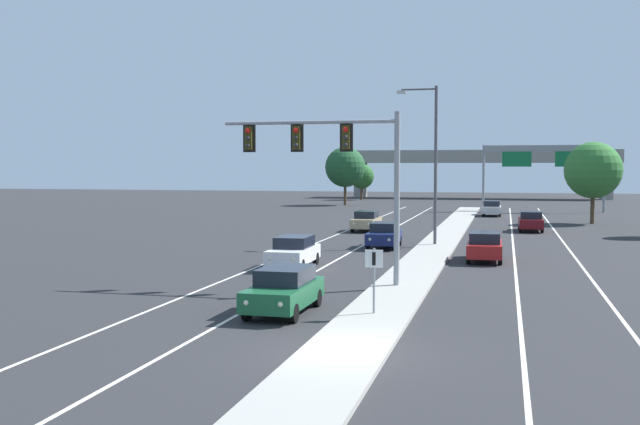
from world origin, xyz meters
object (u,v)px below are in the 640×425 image
object	(u,v)px
car_oncoming_green	(284,289)
highway_sign_gantry	(543,157)
overhead_signal_mast	(335,157)
car_oncoming_tan	(366,221)
tree_far_right_c	(593,170)
tree_far_left_b	(362,176)
median_sign_post	(374,271)
tree_far_left_c	(345,167)
car_oncoming_white	(294,251)
car_receding_darkred	(531,221)
car_receding_red	(485,246)
street_lamp_median	(432,155)
car_receding_silver	(492,208)
car_oncoming_navy	(384,235)

from	to	relation	value
car_oncoming_green	highway_sign_gantry	xyz separation A→B (m)	(11.45, 63.09, 5.34)
overhead_signal_mast	car_oncoming_tan	bearing A→B (deg)	97.54
tree_far_right_c	tree_far_left_b	xyz separation A→B (m)	(-28.79, 42.37, -1.17)
median_sign_post	tree_far_left_c	world-z (taller)	tree_far_left_c
car_oncoming_white	car_oncoming_tan	xyz separation A→B (m)	(-0.31, 22.09, 0.00)
car_receding_darkred	highway_sign_gantry	bearing A→B (deg)	85.55
car_oncoming_tan	car_receding_darkred	xyz separation A→B (m)	(12.55, 2.81, 0.00)
car_receding_red	median_sign_post	bearing A→B (deg)	-101.07
street_lamp_median	tree_far_right_c	xyz separation A→B (m)	(12.04, 22.43, -1.05)
car_receding_silver	car_receding_darkred	bearing A→B (deg)	-79.70
car_receding_darkred	tree_far_right_c	size ratio (longest dim) A/B	0.62
car_oncoming_tan	car_receding_silver	world-z (taller)	same
car_oncoming_green	car_receding_silver	distance (m)	54.67
street_lamp_median	car_oncoming_white	size ratio (longest dim) A/B	2.23
car_oncoming_white	car_receding_red	xyz separation A→B (m)	(9.25, 4.97, 0.00)
tree_far_left_c	tree_far_right_c	distance (m)	38.40
tree_far_left_b	car_oncoming_white	bearing A→B (deg)	-81.84
highway_sign_gantry	car_receding_red	bearing A→B (deg)	-96.19
overhead_signal_mast	car_receding_darkred	size ratio (longest dim) A/B	1.70
tree_far_left_b	car_receding_red	bearing A→B (deg)	-74.23
median_sign_post	car_oncoming_green	bearing A→B (deg)	178.71
median_sign_post	car_receding_darkred	bearing A→B (deg)	80.33
car_oncoming_white	tree_far_right_c	world-z (taller)	tree_far_right_c
car_receding_red	tree_far_left_c	distance (m)	59.11
car_receding_darkred	tree_far_left_b	size ratio (longest dim) A/B	0.82
car_oncoming_white	tree_far_left_b	distance (m)	77.52
car_receding_red	tree_far_left_b	world-z (taller)	tree_far_left_b
car_receding_red	car_receding_silver	bearing A→B (deg)	90.46
car_receding_red	car_receding_darkred	distance (m)	20.16
car_oncoming_tan	car_receding_red	world-z (taller)	same
car_receding_silver	highway_sign_gantry	world-z (taller)	highway_sign_gantry
car_oncoming_white	highway_sign_gantry	distance (m)	53.95
car_receding_red	tree_far_left_b	xyz separation A→B (m)	(-20.25, 71.72, 2.75)
car_receding_darkred	street_lamp_median	bearing A→B (deg)	-116.47
tree_far_left_c	overhead_signal_mast	bearing A→B (deg)	-78.44
car_receding_red	car_receding_darkred	xyz separation A→B (m)	(2.98, 19.94, 0.00)
car_oncoming_white	car_oncoming_navy	bearing A→B (deg)	74.05
car_receding_silver	tree_far_left_c	world-z (taller)	tree_far_left_c
car_oncoming_white	tree_far_right_c	xyz separation A→B (m)	(17.79, 34.32, 3.92)
car_oncoming_white	tree_far_left_c	bearing A→B (deg)	99.52
car_oncoming_navy	tree_far_left_c	world-z (taller)	tree_far_left_c
overhead_signal_mast	car_oncoming_navy	xyz separation A→B (m)	(-0.34, 15.58, -4.66)
median_sign_post	tree_far_left_b	size ratio (longest dim) A/B	0.40
highway_sign_gantry	tree_far_left_c	world-z (taller)	tree_far_left_c
car_oncoming_green	car_receding_darkred	world-z (taller)	same
median_sign_post	car_oncoming_green	world-z (taller)	median_sign_post
median_sign_post	car_oncoming_navy	bearing A→B (deg)	98.05
overhead_signal_mast	tree_far_left_c	xyz separation A→B (m)	(-13.47, 65.85, -0.49)
car_receding_silver	tree_far_left_b	bearing A→B (deg)	120.62
car_oncoming_tan	tree_far_right_c	size ratio (longest dim) A/B	0.62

